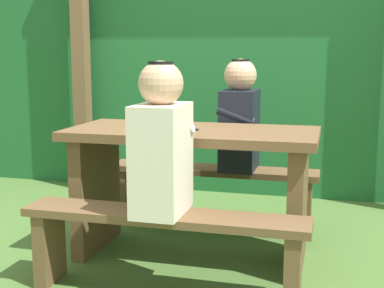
% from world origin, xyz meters
% --- Properties ---
extents(ground_plane, '(12.00, 12.00, 0.00)m').
position_xyz_m(ground_plane, '(0.00, 0.00, 0.00)').
color(ground_plane, '#476B2F').
extents(hedge_backdrop, '(6.40, 1.04, 1.96)m').
position_xyz_m(hedge_backdrop, '(0.00, 1.99, 0.98)').
color(hedge_backdrop, '#1F5F2D').
rests_on(hedge_backdrop, ground_plane).
extents(pergola_post_left, '(0.12, 0.12, 2.24)m').
position_xyz_m(pergola_post_left, '(-1.32, 1.30, 1.12)').
color(pergola_post_left, brown).
rests_on(pergola_post_left, ground_plane).
extents(picnic_table, '(1.40, 0.64, 0.75)m').
position_xyz_m(picnic_table, '(0.00, 0.00, 0.51)').
color(picnic_table, brown).
rests_on(picnic_table, ground_plane).
extents(bench_near, '(1.40, 0.24, 0.42)m').
position_xyz_m(bench_near, '(0.00, -0.53, 0.30)').
color(bench_near, brown).
rests_on(bench_near, ground_plane).
extents(bench_far, '(1.40, 0.24, 0.42)m').
position_xyz_m(bench_far, '(0.00, 0.53, 0.30)').
color(bench_far, brown).
rests_on(bench_far, ground_plane).
extents(person_white_shirt, '(0.25, 0.35, 0.72)m').
position_xyz_m(person_white_shirt, '(-0.01, -0.53, 0.75)').
color(person_white_shirt, silver).
rests_on(person_white_shirt, bench_near).
extents(person_black_coat, '(0.25, 0.35, 0.72)m').
position_xyz_m(person_black_coat, '(0.18, 0.53, 0.75)').
color(person_black_coat, black).
rests_on(person_black_coat, bench_far).
extents(drinking_glass, '(0.07, 0.07, 0.09)m').
position_xyz_m(drinking_glass, '(-0.17, -0.06, 0.80)').
color(drinking_glass, silver).
rests_on(drinking_glass, picnic_table).
extents(bottle_left, '(0.06, 0.06, 0.23)m').
position_xyz_m(bottle_left, '(-0.17, 0.03, 0.85)').
color(bottle_left, silver).
rests_on(bottle_left, picnic_table).
extents(cell_phone, '(0.10, 0.15, 0.01)m').
position_xyz_m(cell_phone, '(-0.00, -0.10, 0.76)').
color(cell_phone, black).
rests_on(cell_phone, picnic_table).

